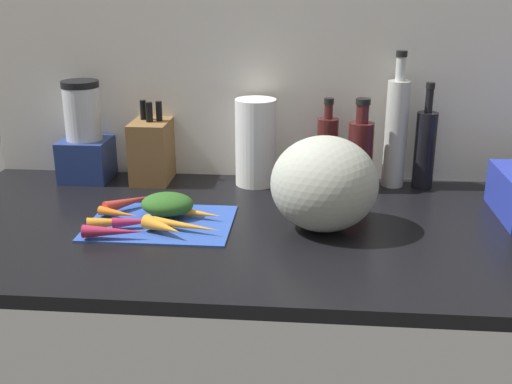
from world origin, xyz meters
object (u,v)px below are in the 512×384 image
Objects in this scene: bottle_1 at (360,153)px; bottle_2 at (396,131)px; carrot_2 at (138,222)px; carrot_5 at (114,232)px; carrot_6 at (130,202)px; bottle_0 at (327,150)px; winter_squash at (324,184)px; cutting_board at (161,222)px; knife_block at (153,150)px; carrot_7 at (186,226)px; paper_towel_roll at (256,142)px; carrot_4 at (163,227)px; bottle_3 at (425,148)px; carrot_3 at (200,213)px; carrot_1 at (118,213)px; blender_appliance at (85,138)px; carrot_0 at (118,222)px.

bottle_2 is (9.79, 4.83, 5.10)cm from bottle_1.
carrot_2 is 0.31× the size of bottle_2.
carrot_5 is 81.63cm from bottle_2.
carrot_5 is 70.22cm from bottle_1.
carrot_6 is 0.56× the size of bottle_0.
carrot_5 is at bearing -166.25° from winter_squash.
carrot_5 reaches higher than cutting_board.
knife_block is (-48.45, 33.49, -2.15)cm from winter_squash.
bottle_2 is (51.35, 39.74, 13.69)cm from carrot_7.
winter_squash is 1.02× the size of paper_towel_roll.
bottle_3 is (64.14, 41.11, 8.84)cm from carrot_4.
carrot_3 is 60.12cm from bottle_2.
paper_towel_roll is 0.83× the size of bottle_3.
carrot_2 is at bearing -151.75° from carrot_3.
bottle_1 is (56.79, 40.46, 8.27)cm from carrot_5.
winter_squash is 58.94cm from knife_block.
blender_appliance is (-18.56, 31.40, 10.34)cm from carrot_1.
carrot_0 is 19.68cm from carrot_3.
bottle_3 is (76.47, -0.76, 2.48)cm from knife_block.
paper_towel_roll is at bearing -3.16° from knife_block.
blender_appliance is at bearing 124.09° from carrot_2.
winter_squash is at bearing 0.51° from cutting_board.
bottle_1 is at bearing 31.06° from cutting_board.
carrot_0 is 48.22cm from paper_towel_roll.
cutting_board is at bearing -5.14° from carrot_1.
bottle_3 is (66.62, 33.07, 11.02)cm from cutting_board.
winter_squash is at bearing -34.65° from knife_block.
blender_appliance reaches higher than carrot_7.
cutting_board is 3.20× the size of carrot_4.
bottle_1 is 0.87× the size of bottle_3.
paper_towel_roll reaches higher than carrot_6.
carrot_1 is at bearing -59.42° from blender_appliance.
carrot_3 is 49.33cm from blender_appliance.
winter_squash is 0.86× the size of blender_appliance.
cutting_board is 1.34× the size of bottle_1.
cutting_board is 45.14cm from blender_appliance.
carrot_2 is 0.40× the size of blender_appliance.
carrot_5 is 0.61× the size of knife_block.
cutting_board is at bearing -73.77° from knife_block.
carrot_2 reaches higher than carrot_1.
bottle_2 is (58.62, 34.25, 15.27)cm from cutting_board.
blender_appliance reaches higher than carrot_0.
blender_appliance is (-67.75, 32.00, 1.22)cm from winter_squash.
bottle_0 reaches higher than carrot_4.
carrot_5 is at bearing -117.64° from carrot_2.
carrot_3 is at bearing -37.45° from blender_appliance.
cutting_board is 0.91× the size of bottle_2.
carrot_0 is at bearing -127.45° from paper_towel_roll.
bottle_3 is at bearing 33.02° from carrot_7.
carrot_4 is (13.07, -8.99, 0.61)cm from carrot_1.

